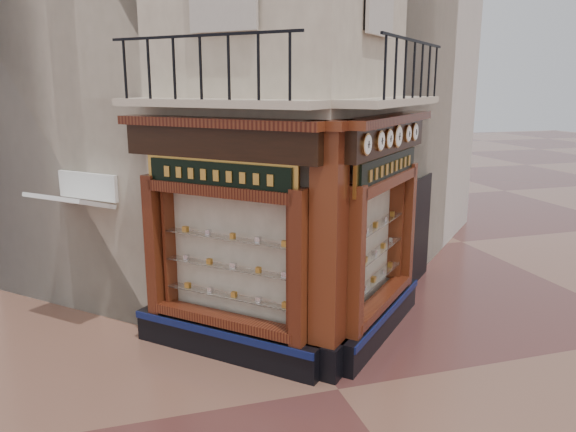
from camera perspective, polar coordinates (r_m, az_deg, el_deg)
name	(u,v)px	position (r m, az deg, el deg)	size (l,w,h in m)	color
ground	(338,389)	(8.87, 5.12, -17.13)	(80.00, 80.00, 0.00)	#4E2824
main_building	(242,16)	(13.64, -4.69, 19.57)	(8.00, 8.00, 12.00)	beige
neighbour_left	(128,44)	(15.74, -15.92, 16.44)	(8.00, 8.00, 11.00)	#B8ADA0
neighbour_right	(309,48)	(16.65, 2.12, 16.70)	(8.00, 8.00, 11.00)	#B8ADA0
shopfront_left	(223,243)	(9.12, -6.61, -2.76)	(2.86, 2.86, 3.98)	black
shopfront_right	(381,230)	(9.99, 9.45, -1.45)	(2.86, 2.86, 3.98)	black
corner_pilaster	(328,256)	(8.51, 4.12, -4.09)	(0.85, 0.85, 3.98)	black
balcony	(308,101)	(9.05, 2.07, 11.58)	(5.94, 2.97, 1.03)	beige
clock_a	(367,144)	(8.33, 7.99, 7.21)	(0.27, 0.27, 0.33)	#BD853F
clock_b	(380,141)	(8.90, 9.34, 7.54)	(0.26, 0.26, 0.32)	#BD853F
clock_c	(389,139)	(9.31, 10.21, 7.74)	(0.26, 0.26, 0.32)	#BD853F
clock_d	(398,136)	(9.77, 11.09, 7.95)	(0.31, 0.31, 0.39)	#BD853F
clock_e	(408,134)	(10.33, 12.06, 8.18)	(0.25, 0.25, 0.31)	#BD853F
clock_f	(415,132)	(10.76, 12.74, 8.33)	(0.27, 0.27, 0.33)	#BD853F
awning	(81,325)	(11.62, -20.32, -10.31)	(1.45, 0.87, 0.08)	silver
signboard_left	(218,175)	(8.82, -7.09, 4.15)	(2.03, 2.03, 0.54)	gold
signboard_right	(388,167)	(9.75, 10.13, 4.90)	(2.19, 2.19, 0.59)	gold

